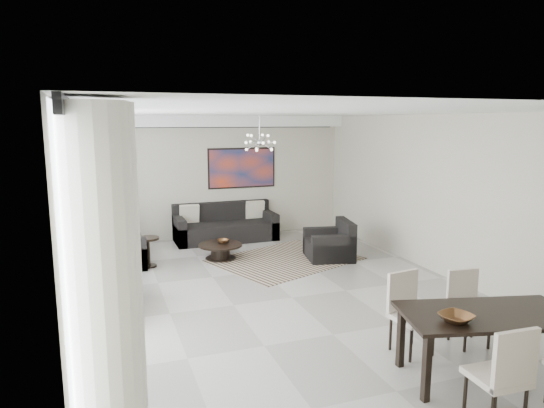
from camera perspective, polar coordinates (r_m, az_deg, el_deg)
name	(u,v)px	position (r m, az deg, el deg)	size (l,w,h in m)	color
room_shell	(320,206)	(7.65, 5.64, -0.27)	(6.00, 9.00, 2.90)	#A8A39B
window_wall	(96,220)	(6.92, -20.02, -1.73)	(0.37, 8.95, 2.90)	white
soffit	(223,121)	(11.44, -5.81, 9.67)	(5.98, 0.40, 0.26)	white
painting	(242,168)	(11.79, -3.56, 4.25)	(1.68, 0.04, 0.98)	red
chandelier	(260,142)	(9.81, -1.47, 7.26)	(0.66, 0.66, 0.71)	silver
rug	(285,260)	(9.87, 1.53, -6.56)	(2.67, 2.05, 0.01)	black
coffee_table	(220,251)	(9.94, -6.09, -5.46)	(0.88, 0.88, 0.31)	black
bowl_coffee	(223,241)	(9.99, -5.78, -4.37)	(0.24, 0.24, 0.08)	brown
sofa_main	(225,228)	(11.48, -5.53, -2.80)	(2.35, 0.96, 0.86)	black
loveseat	(115,247)	(10.16, -17.94, -4.88)	(0.97, 1.72, 0.86)	black
armchair	(331,246)	(9.98, 6.92, -4.88)	(1.05, 1.08, 0.78)	black
side_table	(148,247)	(9.61, -14.35, -4.92)	(0.42, 0.42, 0.58)	black
tv_console	(108,293)	(7.69, -18.78, -9.84)	(0.48, 1.70, 0.53)	black
television	(117,253)	(7.47, -17.79, -5.54)	(1.16, 0.15, 0.67)	gray
dining_table	(487,320)	(5.80, 24.00, -12.40)	(1.98, 1.33, 0.76)	black
dining_chair_sw	(505,370)	(5.03, 25.75, -17.21)	(0.48, 0.48, 0.99)	beige
dining_chair_nw	(407,306)	(6.22, 15.65, -11.50)	(0.50, 0.50, 0.97)	beige
dining_chair_ne	(466,302)	(6.68, 21.88, -10.62)	(0.47, 0.47, 0.92)	beige
bowl_dining	(456,318)	(5.39, 20.86, -12.41)	(0.33, 0.33, 0.08)	brown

